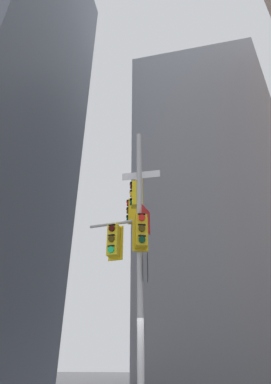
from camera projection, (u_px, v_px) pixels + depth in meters
The scene contains 2 objects.
building_mid_block at pixel (207, 200), 37.73m from camera, with size 16.14×16.14×38.95m, color #9399A3.
signal_pole_assembly at pixel (134, 228), 9.84m from camera, with size 2.40×3.02×8.93m.
Camera 1 is at (1.64, -8.44, 1.44)m, focal length 27.74 mm.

